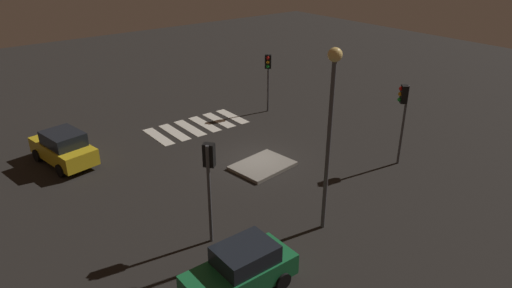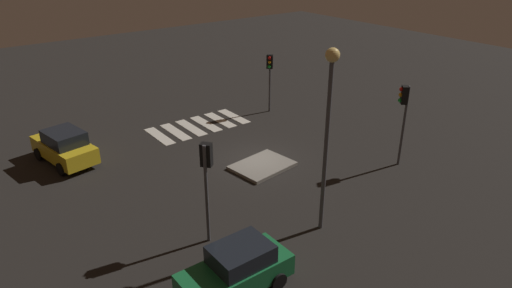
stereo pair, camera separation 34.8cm
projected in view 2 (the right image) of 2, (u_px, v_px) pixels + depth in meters
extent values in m
plane|color=black|center=(256.00, 160.00, 25.94)|extent=(80.00, 80.00, 0.00)
cube|color=gray|center=(262.00, 166.00, 25.09)|extent=(3.46, 2.77, 0.18)
cube|color=gold|center=(64.00, 149.00, 25.46)|extent=(2.62, 4.64, 0.90)
cube|color=black|center=(64.00, 137.00, 24.96)|extent=(2.08, 2.51, 0.73)
cylinder|color=black|center=(39.00, 154.00, 25.85)|extent=(0.38, 0.74, 0.71)
cylinder|color=black|center=(70.00, 144.00, 27.08)|extent=(0.38, 0.74, 0.71)
cylinder|color=black|center=(61.00, 169.00, 24.18)|extent=(0.38, 0.74, 0.71)
cylinder|color=black|center=(93.00, 158.00, 25.41)|extent=(0.38, 0.74, 0.71)
sphere|color=#F2EABF|center=(38.00, 141.00, 26.44)|extent=(0.24, 0.24, 0.24)
sphere|color=#F2EABF|center=(56.00, 136.00, 27.13)|extent=(0.24, 0.24, 0.24)
cube|color=#196B38|center=(235.00, 274.00, 16.15)|extent=(4.09, 1.77, 0.84)
cube|color=black|center=(241.00, 254.00, 15.97)|extent=(2.10, 1.60, 0.68)
cylinder|color=black|center=(193.00, 284.00, 16.23)|extent=(0.66, 0.24, 0.66)
cylinder|color=black|center=(278.00, 281.00, 16.38)|extent=(0.66, 0.24, 0.66)
cylinder|color=black|center=(250.00, 257.00, 17.62)|extent=(0.66, 0.24, 0.66)
cylinder|color=#47474C|center=(270.00, 83.00, 32.27)|extent=(0.14, 0.14, 4.20)
cube|color=black|center=(270.00, 62.00, 31.43)|extent=(0.54, 0.54, 0.96)
sphere|color=red|center=(270.00, 58.00, 31.13)|extent=(0.22, 0.22, 0.22)
sphere|color=orange|center=(270.00, 62.00, 31.25)|extent=(0.22, 0.22, 0.22)
sphere|color=green|center=(269.00, 67.00, 31.38)|extent=(0.22, 0.22, 0.22)
cylinder|color=#47474C|center=(403.00, 127.00, 24.53)|extent=(0.14, 0.14, 4.54)
cube|color=black|center=(405.00, 95.00, 23.79)|extent=(0.53, 0.54, 0.96)
sphere|color=red|center=(401.00, 89.00, 23.67)|extent=(0.22, 0.22, 0.22)
sphere|color=orange|center=(401.00, 95.00, 23.80)|extent=(0.22, 0.22, 0.22)
sphere|color=green|center=(400.00, 100.00, 23.92)|extent=(0.22, 0.22, 0.22)
cylinder|color=#47474C|center=(207.00, 195.00, 18.20)|extent=(0.14, 0.14, 4.39)
cube|color=black|center=(206.00, 155.00, 17.64)|extent=(0.52, 0.54, 0.96)
sphere|color=red|center=(208.00, 146.00, 17.69)|extent=(0.22, 0.22, 0.22)
sphere|color=orange|center=(208.00, 153.00, 17.81)|extent=(0.22, 0.22, 0.22)
sphere|color=green|center=(208.00, 159.00, 17.94)|extent=(0.22, 0.22, 0.22)
cylinder|color=#47474C|center=(326.00, 151.00, 18.40)|extent=(0.18, 0.18, 7.46)
sphere|color=#F9D172|center=(333.00, 55.00, 16.77)|extent=(0.56, 0.56, 0.56)
cube|color=silver|center=(234.00, 116.00, 32.15)|extent=(0.70, 3.20, 0.02)
cube|color=silver|center=(220.00, 120.00, 31.52)|extent=(0.70, 3.20, 0.02)
cube|color=silver|center=(206.00, 124.00, 30.89)|extent=(0.70, 3.20, 0.02)
cube|color=silver|center=(191.00, 128.00, 30.26)|extent=(0.70, 3.20, 0.02)
cube|color=silver|center=(176.00, 132.00, 29.63)|extent=(0.70, 3.20, 0.02)
cube|color=silver|center=(159.00, 136.00, 28.99)|extent=(0.70, 3.20, 0.02)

